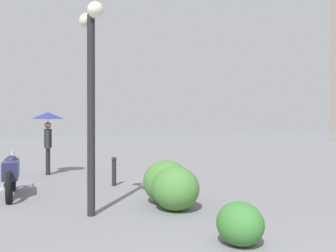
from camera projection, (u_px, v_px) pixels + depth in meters
name	position (u px, v px, depth m)	size (l,w,h in m)	color
lamppost	(91.00, 76.00, 6.27)	(0.98, 0.28, 3.73)	#232328
motorcycle	(11.00, 174.00, 7.99)	(2.17, 0.43, 1.06)	black
pedestrian	(48.00, 125.00, 11.35)	(1.00, 1.00, 2.03)	black
bollard_near	(170.00, 185.00, 7.49)	(0.13, 0.13, 0.66)	#232328
bollard_mid	(114.00, 171.00, 9.32)	(0.13, 0.13, 0.77)	#232328
shrub_low	(166.00, 182.00, 7.27)	(1.05, 0.95, 0.90)	#477F38
shrub_round	(240.00, 224.00, 4.77)	(0.70, 0.63, 0.59)	#387533
shrub_wide	(175.00, 188.00, 6.69)	(0.99, 0.89, 0.84)	#477F38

